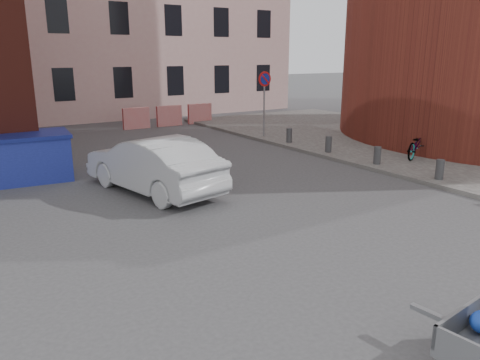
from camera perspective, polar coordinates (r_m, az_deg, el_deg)
ground at (r=8.95m, az=6.99°, el=-7.73°), size 120.00×120.00×0.00m
sidewalk at (r=18.78m, az=23.03°, el=3.50°), size 9.00×24.00×0.12m
no_parking_sign at (r=19.49m, az=3.01°, el=10.86°), size 0.60×0.09×2.65m
bollards at (r=15.23m, az=16.39°, el=2.91°), size 0.22×9.02×0.55m
barriers at (r=23.52m, az=-8.61°, el=7.74°), size 4.70×0.18×1.00m
dumpster at (r=14.39m, az=-26.22°, el=2.38°), size 3.30×1.91×1.33m
silver_car at (r=12.20m, az=-10.58°, el=1.87°), size 2.39×4.56×1.43m
bicycle at (r=16.55m, az=20.79°, el=4.12°), size 1.84×1.16×0.91m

